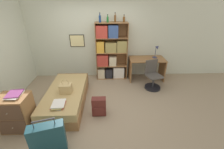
# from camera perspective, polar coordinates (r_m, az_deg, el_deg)

# --- Properties ---
(ground_plane) EXTENTS (14.00, 14.00, 0.00)m
(ground_plane) POSITION_cam_1_polar(r_m,az_deg,el_deg) (4.13, -6.26, -10.66)
(ground_plane) COLOR gray
(wall_back) EXTENTS (10.00, 0.09, 2.60)m
(wall_back) POSITION_cam_1_polar(r_m,az_deg,el_deg) (5.15, -5.75, 13.08)
(wall_back) COLOR beige
(wall_back) RESTS_ON ground_plane
(bed) EXTENTS (0.94, 1.94, 0.42)m
(bed) POSITION_cam_1_polar(r_m,az_deg,el_deg) (4.16, -16.94, -8.02)
(bed) COLOR olive
(bed) RESTS_ON ground_plane
(handbag) EXTENTS (0.28, 0.22, 0.36)m
(handbag) POSITION_cam_1_polar(r_m,az_deg,el_deg) (3.87, -17.16, -4.95)
(handbag) COLOR tan
(handbag) RESTS_ON bed
(book_stack_on_bed) EXTENTS (0.30, 0.38, 0.06)m
(book_stack_on_bed) POSITION_cam_1_polar(r_m,az_deg,el_deg) (3.52, -19.82, -10.69)
(book_stack_on_bed) COLOR silver
(book_stack_on_bed) RESTS_ON bed
(suitcase) EXTENTS (0.62, 0.35, 0.76)m
(suitcase) POSITION_cam_1_polar(r_m,az_deg,el_deg) (3.05, -23.13, -21.69)
(suitcase) COLOR #143842
(suitcase) RESTS_ON ground_plane
(dresser) EXTENTS (0.59, 0.50, 0.78)m
(dresser) POSITION_cam_1_polar(r_m,az_deg,el_deg) (3.77, -32.59, -12.11)
(dresser) COLOR olive
(dresser) RESTS_ON ground_plane
(magazine_pile_on_dresser) EXTENTS (0.30, 0.36, 0.05)m
(magazine_pile_on_dresser) POSITION_cam_1_polar(r_m,az_deg,el_deg) (3.57, -33.17, -6.36)
(magazine_pile_on_dresser) COLOR beige
(magazine_pile_on_dresser) RESTS_ON dresser
(bookcase) EXTENTS (1.02, 0.36, 1.88)m
(bookcase) POSITION_cam_1_polar(r_m,az_deg,el_deg) (5.02, -0.76, 8.07)
(bookcase) COLOR olive
(bookcase) RESTS_ON ground_plane
(bottle_green) EXTENTS (0.07, 0.07, 0.28)m
(bottle_green) POSITION_cam_1_polar(r_m,az_deg,el_deg) (4.76, -4.62, 20.45)
(bottle_green) COLOR navy
(bottle_green) RESTS_ON bookcase
(bottle_brown) EXTENTS (0.06, 0.06, 0.23)m
(bottle_brown) POSITION_cam_1_polar(r_m,az_deg,el_deg) (4.79, -1.67, 20.31)
(bottle_brown) COLOR #1E6B2D
(bottle_brown) RESTS_ON bookcase
(bottle_clear) EXTENTS (0.06, 0.06, 0.28)m
(bottle_clear) POSITION_cam_1_polar(r_m,az_deg,el_deg) (4.85, 1.19, 20.65)
(bottle_clear) COLOR brown
(bottle_clear) RESTS_ON bookcase
(bottle_blue) EXTENTS (0.07, 0.07, 0.22)m
(bottle_blue) POSITION_cam_1_polar(r_m,az_deg,el_deg) (4.81, 4.57, 20.23)
(bottle_blue) COLOR brown
(bottle_blue) RESTS_ON bookcase
(desk) EXTENTS (1.16, 0.65, 0.75)m
(desk) POSITION_cam_1_polar(r_m,az_deg,el_deg) (5.20, 13.01, 3.54)
(desk) COLOR olive
(desk) RESTS_ON ground_plane
(desk_lamp) EXTENTS (0.21, 0.16, 0.45)m
(desk_lamp) POSITION_cam_1_polar(r_m,az_deg,el_deg) (5.19, 16.76, 9.29)
(desk_lamp) COLOR navy
(desk_lamp) RESTS_ON desk
(desk_chair) EXTENTS (0.55, 0.55, 0.88)m
(desk_chair) POSITION_cam_1_polar(r_m,az_deg,el_deg) (4.79, 15.15, -1.92)
(desk_chair) COLOR black
(desk_chair) RESTS_ON ground_plane
(backpack) EXTENTS (0.33, 0.20, 0.46)m
(backpack) POSITION_cam_1_polar(r_m,az_deg,el_deg) (3.63, -4.97, -12.12)
(backpack) COLOR #56231E
(backpack) RESTS_ON ground_plane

